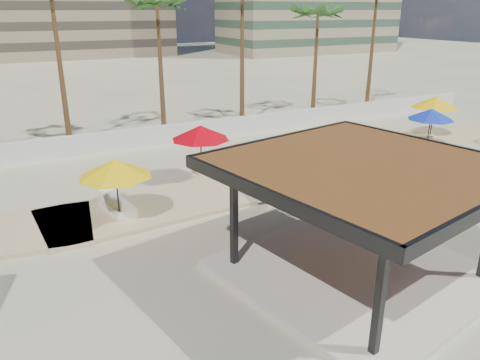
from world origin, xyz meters
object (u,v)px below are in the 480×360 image
at_px(pavilion_central, 360,210).
at_px(lounger_b, 256,189).
at_px(lounger_a, 116,205).
at_px(umbrella_c, 200,133).
at_px(lounger_c, 314,152).

distance_m(pavilion_central, lounger_b, 7.40).
bearing_deg(lounger_a, pavilion_central, -154.27).
height_order(umbrella_c, lounger_a, umbrella_c).
height_order(pavilion_central, umbrella_c, pavilion_central).
bearing_deg(lounger_c, umbrella_c, 67.33).
distance_m(lounger_b, lounger_c, 6.59).
bearing_deg(umbrella_c, lounger_c, 1.14).
bearing_deg(lounger_a, lounger_b, -107.84).
xyz_separation_m(lounger_a, lounger_b, (5.97, -0.98, -0.03)).
height_order(umbrella_c, lounger_b, umbrella_c).
relative_size(pavilion_central, lounger_c, 3.87).
relative_size(lounger_a, lounger_c, 1.11).
bearing_deg(pavilion_central, lounger_a, 112.86).
bearing_deg(lounger_b, umbrella_c, 27.28).
xyz_separation_m(lounger_a, lounger_c, (11.61, 2.42, -0.02)).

